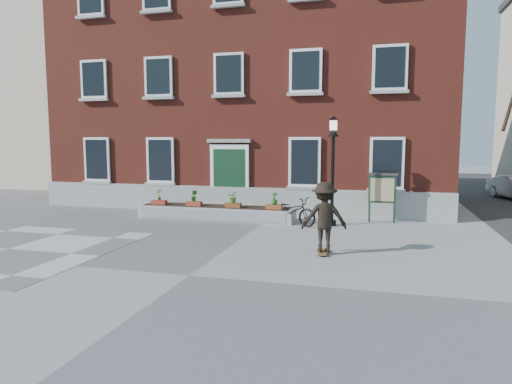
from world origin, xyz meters
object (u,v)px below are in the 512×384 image
(bicycle, at_px, (291,211))
(skateboarder, at_px, (324,217))
(lamp_post, at_px, (333,155))
(notice_board, at_px, (382,189))

(bicycle, height_order, skateboarder, skateboarder)
(lamp_post, xyz_separation_m, skateboarder, (0.22, -4.24, -1.52))
(bicycle, xyz_separation_m, lamp_post, (1.42, 0.32, 2.02))
(notice_board, bearing_deg, skateboarder, -106.08)
(notice_board, relative_size, skateboarder, 0.95)
(bicycle, bearing_deg, lamp_post, -56.87)
(bicycle, height_order, lamp_post, lamp_post)
(skateboarder, bearing_deg, notice_board, 73.92)
(bicycle, distance_m, lamp_post, 2.49)
(bicycle, relative_size, notice_board, 1.06)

